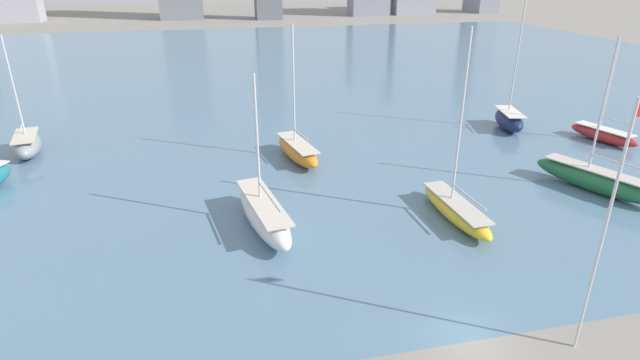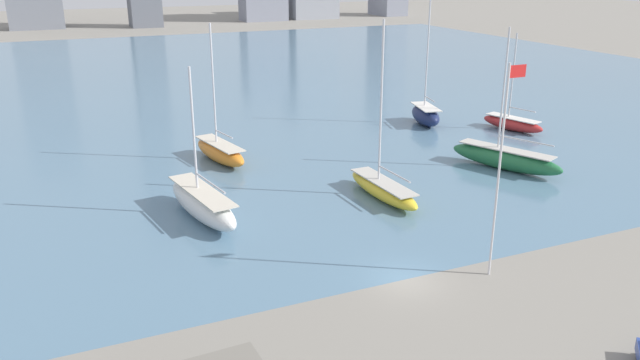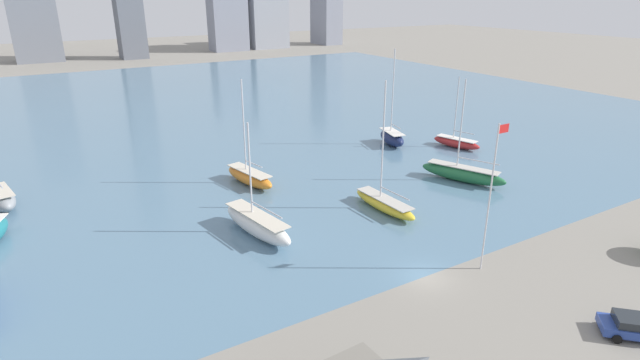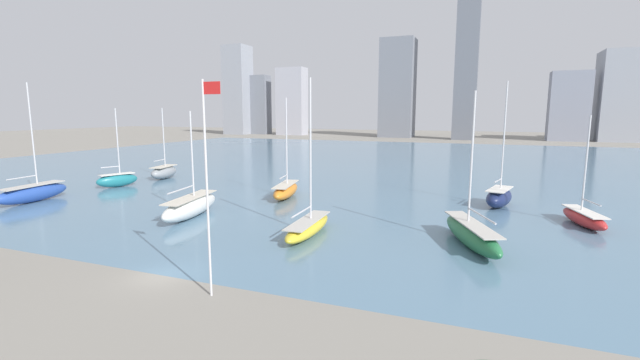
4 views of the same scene
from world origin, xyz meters
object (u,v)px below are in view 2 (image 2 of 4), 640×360
object	(u,v)px
sailboat_yellow	(383,188)
sailboat_navy	(425,114)
flag_pole	(500,166)
sailboat_green	(505,158)
sailboat_white	(202,203)
sailboat_red	(512,123)
sailboat_orange	(220,151)

from	to	relation	value
sailboat_yellow	sailboat_navy	size ratio (longest dim) A/B	0.96
flag_pole	sailboat_green	size ratio (longest dim) A/B	1.01
sailboat_green	sailboat_navy	xyz separation A→B (m)	(2.48, 17.25, 0.14)
sailboat_white	sailboat_navy	bearing A→B (deg)	20.27
sailboat_green	sailboat_navy	world-z (taller)	sailboat_navy
sailboat_yellow	sailboat_red	distance (m)	27.37
sailboat_white	sailboat_navy	distance (m)	35.41
flag_pole	sailboat_navy	size ratio (longest dim) A/B	0.88
sailboat_orange	sailboat_navy	world-z (taller)	sailboat_navy
sailboat_navy	sailboat_white	bearing A→B (deg)	-136.90
sailboat_green	flag_pole	bearing A→B (deg)	-154.71
sailboat_white	sailboat_orange	world-z (taller)	sailboat_orange
sailboat_green	sailboat_orange	distance (m)	26.76
flag_pole	sailboat_yellow	bearing A→B (deg)	88.42
sailboat_white	sailboat_red	size ratio (longest dim) A/B	1.04
flag_pole	sailboat_white	world-z (taller)	flag_pole
sailboat_green	sailboat_yellow	distance (m)	14.10
sailboat_white	sailboat_red	bearing A→B (deg)	7.04
flag_pole	sailboat_orange	bearing A→B (deg)	107.38
flag_pole	sailboat_navy	world-z (taller)	sailboat_navy
sailboat_white	sailboat_red	distance (m)	40.05
sailboat_yellow	sailboat_green	bearing A→B (deg)	5.79
sailboat_yellow	sailboat_navy	bearing A→B (deg)	47.15
sailboat_orange	sailboat_red	distance (m)	33.61
flag_pole	sailboat_orange	xyz separation A→B (m)	(-9.09, 29.05, -5.95)
sailboat_red	sailboat_yellow	bearing A→B (deg)	-167.35
sailboat_green	sailboat_yellow	xyz separation A→B (m)	(-13.95, -2.00, -0.22)
flag_pole	sailboat_green	world-z (taller)	flag_pole
flag_pole	sailboat_red	xyz separation A→B (m)	(24.46, 27.17, -6.12)
sailboat_green	sailboat_white	bearing A→B (deg)	157.40
flag_pole	sailboat_navy	bearing A→B (deg)	63.26
flag_pole	sailboat_yellow	distance (m)	15.41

